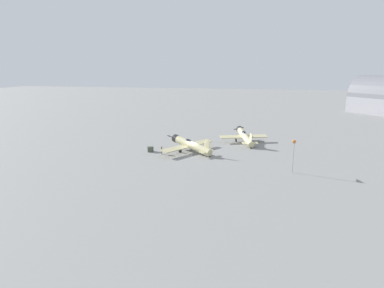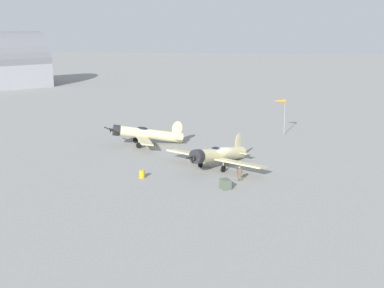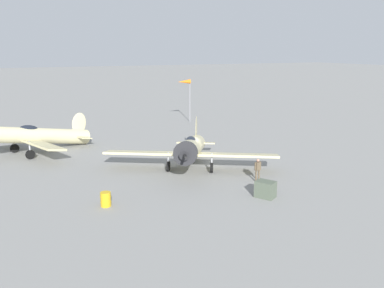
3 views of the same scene
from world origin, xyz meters
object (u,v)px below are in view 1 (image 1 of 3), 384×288
airplane_foreground (190,145)px  equipment_crate (150,149)px  fuel_drum (176,140)px  ground_crew_mechanic (162,149)px  windsock_mast (294,142)px  airplane_mid_apron (244,136)px

airplane_foreground → equipment_crate: 8.23m
airplane_foreground → fuel_drum: airplane_foreground is taller
ground_crew_mechanic → windsock_mast: 25.23m
ground_crew_mechanic → airplane_mid_apron: bearing=-153.5°
airplane_foreground → airplane_mid_apron: bearing=-102.5°
airplane_foreground → equipment_crate: size_ratio=8.45×
airplane_foreground → fuel_drum: size_ratio=14.01×
airplane_foreground → fuel_drum: 9.71m
equipment_crate → fuel_drum: equipment_crate is taller
airplane_foreground → ground_crew_mechanic: bearing=59.0°
ground_crew_mechanic → fuel_drum: (-10.89, 0.14, -0.56)m
ground_crew_mechanic → equipment_crate: bearing=-40.4°
airplane_mid_apron → windsock_mast: windsock_mast is taller
windsock_mast → airplane_mid_apron: bearing=-155.3°
airplane_foreground → fuel_drum: (-8.21, -5.06, -1.12)m
equipment_crate → windsock_mast: bearing=75.2°
equipment_crate → ground_crew_mechanic: bearing=63.6°
airplane_mid_apron → ground_crew_mechanic: bearing=111.2°
fuel_drum → windsock_mast: (16.64, 24.11, 4.51)m
equipment_crate → windsock_mast: windsock_mast is taller
ground_crew_mechanic → equipment_crate: 3.25m
fuel_drum → windsock_mast: 29.64m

